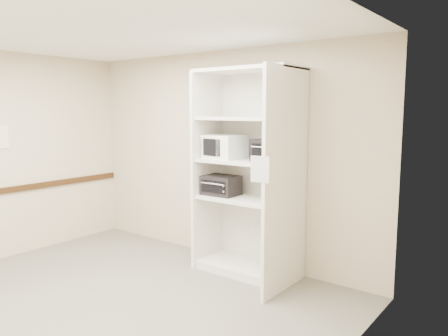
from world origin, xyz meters
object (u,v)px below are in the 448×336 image
Objects in this scene: shelving_unit at (251,180)px; toaster_oven_lower at (221,185)px; microwave at (224,147)px; toaster_oven_upper at (274,151)px.

shelving_unit reaches higher than toaster_oven_lower.
microwave is at bearing -172.91° from shelving_unit.
toaster_oven_upper is (0.29, 0.01, 0.37)m from shelving_unit.
microwave is 0.47m from toaster_oven_lower.
toaster_oven_lower is (-0.04, -0.01, -0.47)m from microwave.
microwave is at bearing 16.49° from toaster_oven_lower.
microwave reaches higher than toaster_oven_upper.
shelving_unit reaches higher than toaster_oven_upper.
toaster_oven_lower is (-0.69, -0.07, -0.46)m from toaster_oven_upper.
shelving_unit is at bearing -172.91° from toaster_oven_upper.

